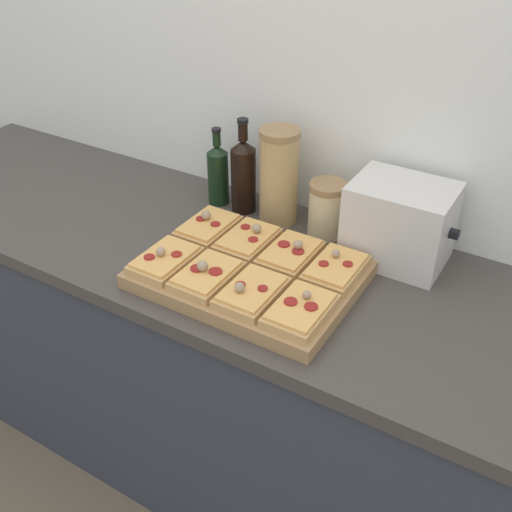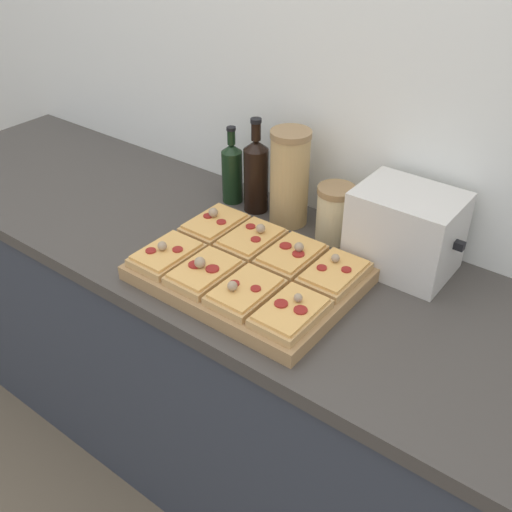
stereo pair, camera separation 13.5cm
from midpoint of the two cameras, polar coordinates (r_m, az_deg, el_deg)
name	(u,v)px [view 2 (the right image)]	position (r m, az deg, el deg)	size (l,w,h in m)	color
wall_back	(326,89)	(1.73, 9.04, 15.39)	(6.00, 0.06, 2.50)	silver
kitchen_counter	(249,372)	(1.90, 1.44, -11.10)	(2.63, 0.67, 0.89)	#333842
cutting_board	(249,274)	(1.51, 1.87, -1.81)	(0.53, 0.39, 0.04)	#A37A4C
pizza_slice_back_left	(215,224)	(1.66, -1.62, 3.03)	(0.12, 0.18, 0.05)	tan
pizza_slice_back_midleft	(252,239)	(1.59, 2.03, 1.58)	(0.12, 0.18, 0.05)	tan
pizza_slice_back_midright	(291,255)	(1.53, 5.93, 0.00)	(0.12, 0.18, 0.05)	tan
pizza_slice_back_right	(335,273)	(1.48, 10.10, -1.69)	(0.12, 0.18, 0.05)	tan
pizza_slice_front_left	(167,254)	(1.54, -6.02, 0.12)	(0.12, 0.18, 0.05)	tan
pizza_slice_front_midleft	(204,271)	(1.46, -2.32, -1.56)	(0.12, 0.18, 0.06)	tan
pizza_slice_front_midright	(245,291)	(1.40, 1.75, -3.44)	(0.12, 0.18, 0.05)	tan
pizza_slice_front_right	(291,312)	(1.35, 6.24, -5.42)	(0.12, 0.18, 0.05)	tan
olive_oil_bottle	(232,172)	(1.84, -0.16, 8.00)	(0.06, 0.06, 0.24)	black
wine_bottle	(256,174)	(1.78, 2.20, 7.77)	(0.07, 0.07, 0.29)	black
grain_jar_tall	(290,178)	(1.71, 5.50, 7.36)	(0.11, 0.11, 0.28)	tan
grain_jar_short	(335,213)	(1.67, 9.84, 3.98)	(0.11, 0.11, 0.16)	beige
toaster_oven	(405,231)	(1.58, 16.43, 2.24)	(0.28, 0.20, 0.22)	beige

